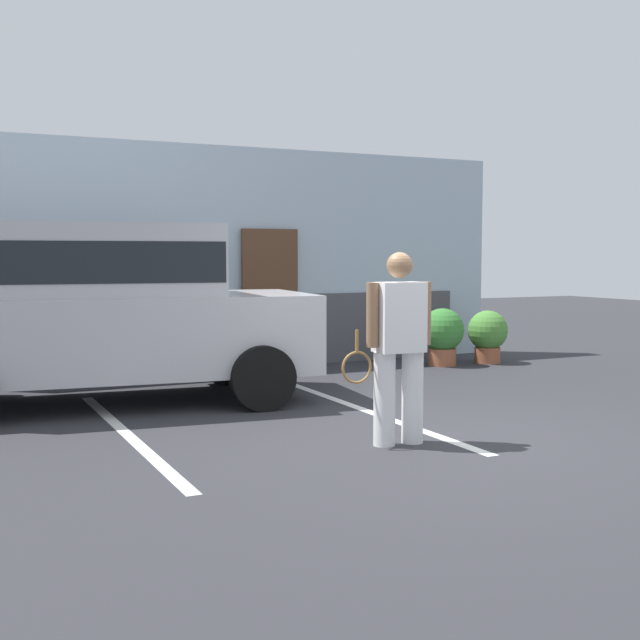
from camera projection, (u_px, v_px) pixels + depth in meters
The scene contains 8 objects.
ground_plane at pixel (438, 440), 7.48m from camera, with size 40.00×40.00×0.00m, color #2D2D33.
parking_stripe_0 at pixel (127, 434), 7.74m from camera, with size 0.12×4.40×0.01m, color silver.
parking_stripe_1 at pixel (368, 411), 8.87m from camera, with size 0.12×4.40×0.01m, color silver.
house_frontage at pixel (235, 265), 12.31m from camera, with size 8.97×0.40×3.32m.
parked_suv at pixel (99, 305), 9.21m from camera, with size 4.78×2.57×2.05m.
tennis_player_man at pixel (398, 346), 7.27m from camera, with size 0.90×0.29×1.73m.
potted_plant_by_porch at pixel (442, 334), 12.55m from camera, with size 0.67×0.67×0.89m.
potted_plant_secondary at pixel (488, 334), 12.86m from camera, with size 0.63×0.63×0.83m.
Camera 1 is at (-4.17, -6.18, 1.70)m, focal length 45.64 mm.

